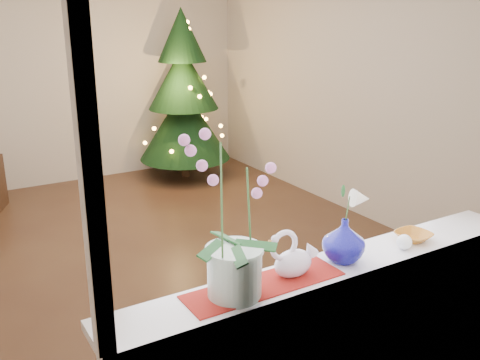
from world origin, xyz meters
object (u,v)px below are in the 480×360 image
Objects in this scene: blue_vase at (344,237)px; paperweight at (404,242)px; orchid_pot at (234,215)px; amber_dish at (413,237)px; xmas_tree at (183,95)px; swan at (293,253)px.

paperweight is at bearing -9.60° from blue_vase.
paperweight is at bearing -2.63° from orchid_pot.
amber_dish is at bearing 0.44° from orchid_pot.
blue_vase is at bearing 1.41° from orchid_pot.
amber_dish is at bearing -0.80° from blue_vase.
amber_dish is 4.39m from xmas_tree.
swan is at bearing 179.45° from blue_vase.
amber_dish is at bearing -100.55° from xmas_tree.
swan is at bearing -109.60° from xmas_tree.
swan reaches higher than amber_dish.
xmas_tree is at bearing 78.04° from paperweight.
blue_vase is 0.46m from amber_dish.
orchid_pot reaches higher than swan.
swan is at bearing 3.23° from orchid_pot.
blue_vase is 0.11× the size of xmas_tree.
swan is 3.31× the size of paperweight.
orchid_pot reaches higher than blue_vase.
paperweight is 0.13m from amber_dish.
orchid_pot is 0.38m from swan.
paperweight is at bearing -1.66° from swan.
blue_vase reaches higher than amber_dish.
orchid_pot is 0.96m from paperweight.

